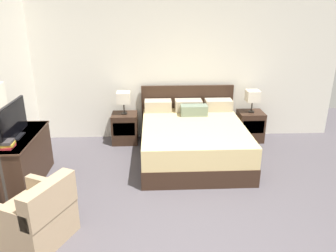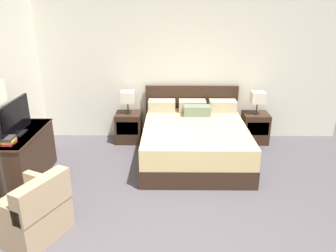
% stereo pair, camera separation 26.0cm
% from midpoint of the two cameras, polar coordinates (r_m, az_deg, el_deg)
% --- Properties ---
extents(ground_plane, '(9.80, 9.80, 0.00)m').
position_cam_midpoint_polar(ground_plane, '(3.69, 1.37, -21.11)').
color(ground_plane, '#4C474C').
extents(wall_back, '(6.25, 0.06, 2.65)m').
position_cam_midpoint_polar(wall_back, '(6.16, -0.70, 9.92)').
color(wall_back, silver).
rests_on(wall_back, ground).
extents(bed, '(1.74, 2.00, 1.03)m').
position_cam_midpoint_polar(bed, '(5.49, 2.94, -2.32)').
color(bed, '#332116').
rests_on(bed, ground).
extents(nightstand_left, '(0.46, 0.43, 0.56)m').
position_cam_midpoint_polar(nightstand_left, '(6.18, -8.71, -0.36)').
color(nightstand_left, '#332116').
rests_on(nightstand_left, ground).
extents(nightstand_right, '(0.46, 0.43, 0.56)m').
position_cam_midpoint_polar(nightstand_right, '(6.37, 12.96, 0.00)').
color(nightstand_right, '#332116').
rests_on(nightstand_right, ground).
extents(table_lamp_left, '(0.24, 0.24, 0.41)m').
position_cam_midpoint_polar(table_lamp_left, '(6.00, -9.00, 4.84)').
color(table_lamp_left, '#332D28').
rests_on(table_lamp_left, nightstand_left).
extents(table_lamp_right, '(0.24, 0.24, 0.41)m').
position_cam_midpoint_polar(table_lamp_right, '(6.20, 13.38, 5.05)').
color(table_lamp_right, '#332D28').
rests_on(table_lamp_right, nightstand_right).
extents(dresser, '(0.53, 1.24, 0.74)m').
position_cam_midpoint_polar(dresser, '(5.17, -25.59, -5.24)').
color(dresser, '#332116').
rests_on(dresser, ground).
extents(tv, '(0.18, 0.86, 0.48)m').
position_cam_midpoint_polar(tv, '(4.93, -26.80, 0.72)').
color(tv, black).
rests_on(tv, dresser).
extents(book_red_cover, '(0.24, 0.17, 0.03)m').
position_cam_midpoint_polar(book_red_cover, '(4.70, -28.07, -3.23)').
color(book_red_cover, '#B7282D').
rests_on(book_red_cover, dresser).
extents(book_blue_cover, '(0.23, 0.19, 0.03)m').
position_cam_midpoint_polar(book_blue_cover, '(4.68, -27.93, -2.87)').
color(book_blue_cover, gold).
rests_on(book_blue_cover, book_red_cover).
extents(book_small_top, '(0.24, 0.19, 0.03)m').
position_cam_midpoint_polar(book_small_top, '(4.67, -28.23, -2.48)').
color(book_small_top, '#383333').
rests_on(book_small_top, book_blue_cover).
extents(armchair_by_window, '(0.92, 0.91, 0.76)m').
position_cam_midpoint_polar(armchair_by_window, '(3.98, -23.82, -14.44)').
color(armchair_by_window, '#9E8466').
rests_on(armchair_by_window, ground).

